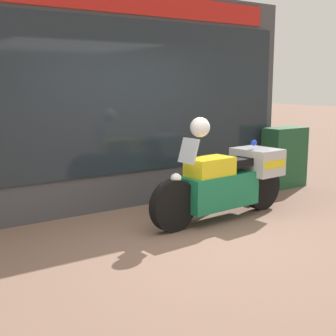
{
  "coord_description": "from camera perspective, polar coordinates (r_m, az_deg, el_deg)",
  "views": [
    {
      "loc": [
        -3.26,
        -4.27,
        1.88
      ],
      "look_at": [
        0.38,
        1.03,
        0.71
      ],
      "focal_mm": 50.0,
      "sensor_mm": 36.0,
      "label": 1
    }
  ],
  "objects": [
    {
      "name": "ground_plane",
      "position": [
        5.69,
        2.79,
        -8.99
      ],
      "size": [
        60.0,
        60.0,
        0.0
      ],
      "primitive_type": "plane",
      "color": "#7A5B4C"
    },
    {
      "name": "paramedic_motorcycle",
      "position": [
        6.61,
        7.48,
        -1.43
      ],
      "size": [
        2.4,
        0.7,
        1.18
      ],
      "rotation": [
        0.0,
        0.0,
        3.21
      ],
      "color": "black",
      "rests_on": "ground"
    },
    {
      "name": "window_display",
      "position": [
        7.43,
        -4.09,
        -0.67
      ],
      "size": [
        5.01,
        0.3,
        1.96
      ],
      "color": "slate",
      "rests_on": "ground"
    },
    {
      "name": "utility_cabinet",
      "position": [
        8.8,
        14.0,
        1.27
      ],
      "size": [
        0.8,
        0.41,
        1.09
      ],
      "primitive_type": "cube",
      "color": "#1E4C2D",
      "rests_on": "ground"
    },
    {
      "name": "shop_building",
      "position": [
        6.87,
        -10.37,
        8.05
      ],
      "size": [
        6.45,
        0.55,
        3.24
      ],
      "color": "#424247",
      "rests_on": "ground"
    },
    {
      "name": "white_helmet",
      "position": [
        6.11,
        3.92,
        4.98
      ],
      "size": [
        0.26,
        0.26,
        0.26
      ],
      "primitive_type": "sphere",
      "color": "white",
      "rests_on": "paramedic_motorcycle"
    }
  ]
}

